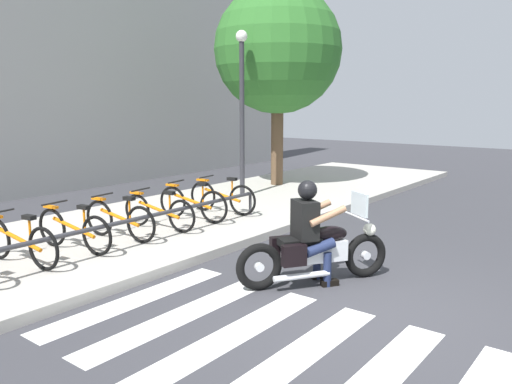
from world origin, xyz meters
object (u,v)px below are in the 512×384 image
object	(u,v)px
bicycle_4	(119,219)
bike_rack	(118,224)
motorcycle	(315,251)
bicycle_3	(74,230)
bicycle_7	(222,197)
bicycle_6	(193,203)
tree_near_rack	(278,50)
street_lamp	(242,100)
rider	(310,225)
bicycle_2	(19,241)
bicycle_5	(159,211)

from	to	relation	value
bicycle_4	bike_rack	bearing A→B (deg)	-128.14
motorcycle	bicycle_3	world-z (taller)	motorcycle
bicycle_4	bicycle_7	world-z (taller)	bicycle_7
bicycle_6	bike_rack	bearing A→B (deg)	-165.73
motorcycle	tree_near_rack	world-z (taller)	tree_near_rack
bicycle_3	bicycle_7	size ratio (longest dim) A/B	1.01
bicycle_7	street_lamp	size ratio (longest dim) A/B	0.39
bicycle_7	tree_near_rack	xyz separation A→B (m)	(3.81, 1.31, 3.34)
motorcycle	rider	xyz separation A→B (m)	(-0.06, 0.05, 0.37)
motorcycle	bike_rack	world-z (taller)	motorcycle
rider	bike_rack	world-z (taller)	rider
bicycle_7	tree_near_rack	bearing A→B (deg)	19.02
bicycle_2	bicycle_7	xyz separation A→B (m)	(4.36, -0.00, 0.01)
bicycle_7	bicycle_3	bearing A→B (deg)	179.99
bicycle_2	street_lamp	distance (m)	6.52
bicycle_5	bicycle_3	bearing A→B (deg)	-179.98
bicycle_3	street_lamp	xyz separation A→B (m)	(5.26, 0.91, 2.02)
bike_rack	rider	bearing A→B (deg)	-72.20
bicycle_4	motorcycle	bearing A→B (deg)	-80.88
bicycle_4	bicycle_5	world-z (taller)	bicycle_4
rider	tree_near_rack	size ratio (longest dim) A/B	0.26
street_lamp	tree_near_rack	distance (m)	2.46
bicycle_7	bike_rack	world-z (taller)	bicycle_7
motorcycle	bicycle_6	size ratio (longest dim) A/B	1.18
bicycle_2	bicycle_6	xyz separation A→B (m)	(3.48, -0.00, 0.01)
bicycle_5	bicycle_6	xyz separation A→B (m)	(0.87, -0.00, 0.02)
bicycle_5	bicycle_7	bearing A→B (deg)	-0.03
bicycle_2	bike_rack	xyz separation A→B (m)	(1.31, -0.55, 0.08)
bicycle_4	bicycle_6	size ratio (longest dim) A/B	0.97
bicycle_2	bicycle_7	size ratio (longest dim) A/B	1.03
tree_near_rack	bicycle_4	bearing A→B (deg)	-168.45
bicycle_7	tree_near_rack	size ratio (longest dim) A/B	0.29
street_lamp	bicycle_5	bearing A→B (deg)	-165.48
bicycle_2	motorcycle	bearing A→B (deg)	-56.75
bicycle_3	bicycle_4	size ratio (longest dim) A/B	1.03
bicycle_2	bicycle_5	bearing A→B (deg)	0.01
motorcycle	bicycle_2	distance (m)	4.21
bicycle_5	bike_rack	distance (m)	1.42
bicycle_2	tree_near_rack	world-z (taller)	tree_near_rack
rider	street_lamp	size ratio (longest dim) A/B	0.35
bicycle_6	tree_near_rack	xyz separation A→B (m)	(4.68, 1.31, 3.34)
rider	bicycle_3	distance (m)	3.75
bicycle_6	bicycle_7	world-z (taller)	bicycle_6
bicycle_3	bicycle_4	world-z (taller)	bicycle_4
bicycle_4	bicycle_6	distance (m)	1.74
street_lamp	tree_near_rack	xyz separation A→B (m)	(2.03, 0.40, 1.33)
bicycle_4	bicycle_6	xyz separation A→B (m)	(1.74, -0.00, 0.01)
bicycle_5	street_lamp	bearing A→B (deg)	14.52
bicycle_2	street_lamp	size ratio (longest dim) A/B	0.40
rider	bicycle_2	distance (m)	4.15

